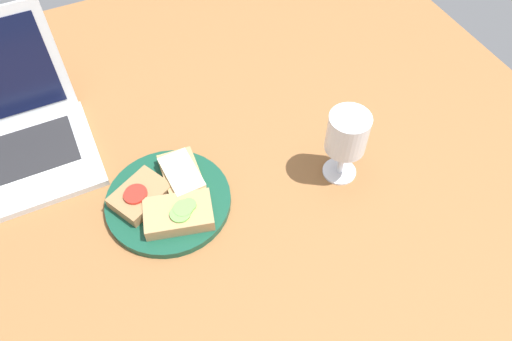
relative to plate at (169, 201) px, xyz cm
name	(u,v)px	position (x,y,z in cm)	size (l,w,h in cm)	color
wooden_table	(226,204)	(9.36, -3.43, -2.22)	(140.00, 140.00, 3.00)	brown
plate	(169,201)	(0.00, 0.00, 0.00)	(21.89, 21.89, 1.44)	#144733
sandwich_with_cucumber	(179,214)	(0.51, -4.60, 2.06)	(12.79, 9.71, 2.96)	#A88456
sandwich_with_cheese	(182,176)	(3.73, 2.69, 1.95)	(7.16, 11.46, 2.60)	#A88456
sandwich_with_tomato	(140,195)	(-4.26, 1.86, 1.91)	(11.61, 10.56, 2.68)	#937047
wine_glass	(347,136)	(30.72, -6.77, 9.30)	(7.12, 7.12, 14.57)	white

